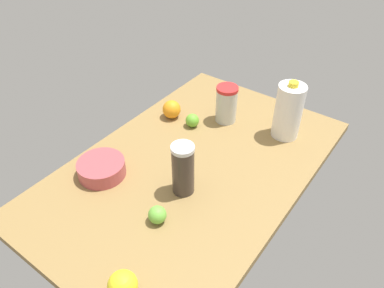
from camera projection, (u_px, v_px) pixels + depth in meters
countertop at (192, 168)px, 138.17cm from camera, size 120.00×76.00×3.00cm
shaker_bottle at (183, 169)px, 121.47cm from camera, size 7.62×7.62×19.12cm
tumbler_cup at (226, 104)px, 154.79cm from camera, size 9.02×9.02×15.90cm
mixing_bowl at (102, 168)px, 131.88cm from camera, size 16.84×16.84×5.50cm
milk_jug at (288, 111)px, 144.68cm from camera, size 10.72×10.72×24.16cm
orange_near_front at (172, 109)px, 159.03cm from camera, size 7.80×7.80×7.80cm
lemon_far_back at (123, 285)px, 95.73cm from camera, size 7.87×7.87×7.87cm
lime_beside_bowl at (157, 215)px, 115.20cm from camera, size 5.79×5.79×5.79cm
lime_loose at (192, 120)px, 154.53cm from camera, size 5.61×5.61×5.61cm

